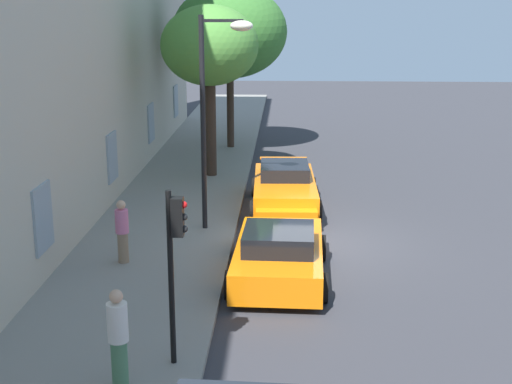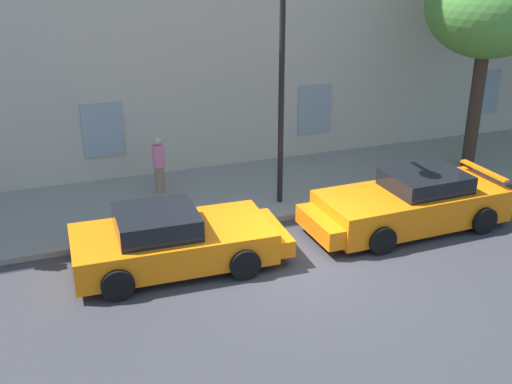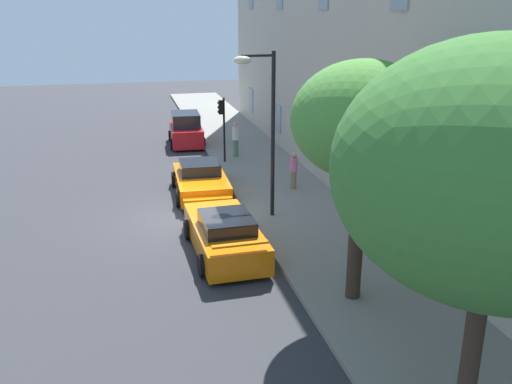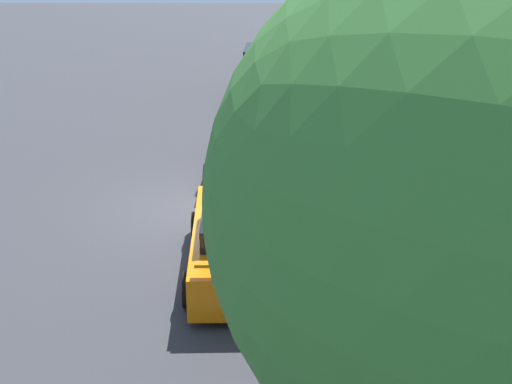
{
  "view_description": "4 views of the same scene",
  "coord_description": "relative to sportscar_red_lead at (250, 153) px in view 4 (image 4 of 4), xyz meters",
  "views": [
    {
      "loc": [
        -18.01,
        0.89,
        6.24
      ],
      "look_at": [
        1.83,
        1.76,
        0.9
      ],
      "focal_mm": 49.88,
      "sensor_mm": 36.0,
      "label": 1
    },
    {
      "loc": [
        -4.9,
        -10.48,
        6.5
      ],
      "look_at": [
        -0.63,
        1.1,
        1.4
      ],
      "focal_mm": 43.42,
      "sensor_mm": 36.0,
      "label": 2
    },
    {
      "loc": [
        18.8,
        -1.82,
        7.22
      ],
      "look_at": [
        0.59,
        2.59,
        0.99
      ],
      "focal_mm": 38.78,
      "sensor_mm": 36.0,
      "label": 3
    },
    {
      "loc": [
        16.49,
        1.27,
        6.7
      ],
      "look_at": [
        2.05,
        1.22,
        1.17
      ],
      "focal_mm": 52.66,
      "sensor_mm": 36.0,
      "label": 4
    }
  ],
  "objects": [
    {
      "name": "tree_midblock",
      "position": [
        9.39,
        2.58,
        4.14
      ],
      "size": [
        3.41,
        3.41,
        6.02
      ],
      "color": "#38281E",
      "rests_on": "sidewalk"
    },
    {
      "name": "sportscar_yellow_flank",
      "position": [
        5.48,
        -0.1,
        0.02
      ],
      "size": [
        4.95,
        2.19,
        1.34
      ],
      "color": "orange",
      "rests_on": "ground"
    },
    {
      "name": "sidewalk",
      "position": [
        2.38,
        3.26,
        -0.51
      ],
      "size": [
        60.0,
        4.02,
        0.14
      ],
      "primitive_type": "cube",
      "color": "gray",
      "rests_on": "ground"
    },
    {
      "name": "pedestrian_strolling",
      "position": [
        0.38,
        3.77,
        0.36
      ],
      "size": [
        0.36,
        0.36,
        1.55
      ],
      "color": "#8C7259",
      "rests_on": "sidewalk"
    },
    {
      "name": "pedestrian_admiring",
      "position": [
        -5.36,
        2.52,
        0.45
      ],
      "size": [
        0.43,
        0.43,
        1.72
      ],
      "color": "#4C7F59",
      "rests_on": "sidewalk"
    },
    {
      "name": "sportscar_red_lead",
      "position": [
        0.0,
        0.0,
        0.0
      ],
      "size": [
        4.56,
        2.31,
        1.3
      ],
      "color": "orange",
      "rests_on": "ground"
    },
    {
      "name": "street_lamp",
      "position": [
        3.16,
        1.69,
        3.54
      ],
      "size": [
        0.44,
        1.42,
        5.77
      ],
      "color": "black",
      "rests_on": "sidewalk"
    },
    {
      "name": "hatchback_parked",
      "position": [
        -8.99,
        0.46,
        0.24
      ],
      "size": [
        3.59,
        1.99,
        1.8
      ],
      "color": "red",
      "rests_on": "ground"
    },
    {
      "name": "ground_plane",
      "position": [
        2.38,
        -1.03,
        -0.58
      ],
      "size": [
        80.0,
        80.0,
        0.0
      ],
      "primitive_type": "plane",
      "color": "#333338"
    },
    {
      "name": "traffic_light",
      "position": [
        -4.48,
        1.71,
        1.7
      ],
      "size": [
        0.22,
        0.36,
        3.11
      ],
      "color": "black",
      "rests_on": "sidewalk"
    }
  ]
}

